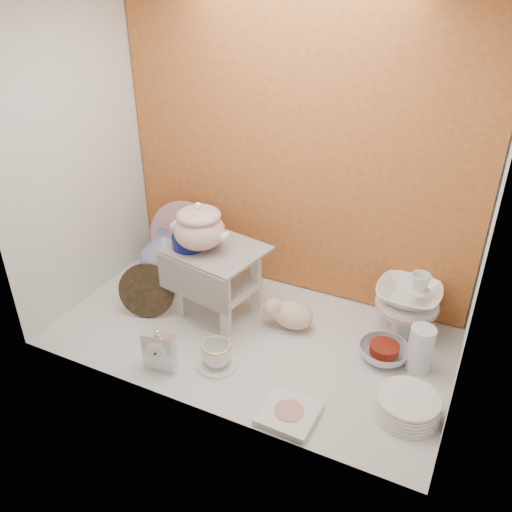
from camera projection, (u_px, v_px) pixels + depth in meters
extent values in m
plane|color=silver|center=(250.00, 335.00, 2.48)|extent=(1.80, 1.80, 0.00)
cube|color=#C76B31|center=(297.00, 148.00, 2.50)|extent=(1.80, 0.06, 1.50)
cube|color=silver|center=(75.00, 153.00, 2.45)|extent=(0.06, 1.00, 1.50)
cube|color=silver|center=(491.00, 230.00, 1.77)|extent=(0.06, 1.00, 1.50)
cylinder|color=#0A1451|center=(189.00, 241.00, 2.47)|extent=(0.20, 0.20, 0.06)
imported|color=silver|center=(163.00, 251.00, 2.90)|extent=(0.31, 0.31, 0.27)
cube|color=silver|center=(159.00, 350.00, 2.23)|extent=(0.15, 0.07, 0.20)
ellipsoid|color=beige|center=(293.00, 315.00, 2.50)|extent=(0.26, 0.18, 0.15)
cylinder|color=white|center=(217.00, 364.00, 2.30)|extent=(0.18, 0.18, 0.01)
imported|color=white|center=(217.00, 354.00, 2.27)|extent=(0.16, 0.16, 0.11)
cube|color=white|center=(289.00, 414.00, 2.04)|extent=(0.21, 0.21, 0.03)
cylinder|color=white|center=(407.00, 406.00, 2.04)|extent=(0.28, 0.28, 0.09)
imported|color=silver|center=(384.00, 352.00, 2.32)|extent=(0.27, 0.27, 0.07)
cylinder|color=silver|center=(420.00, 349.00, 2.23)|extent=(0.12, 0.12, 0.21)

